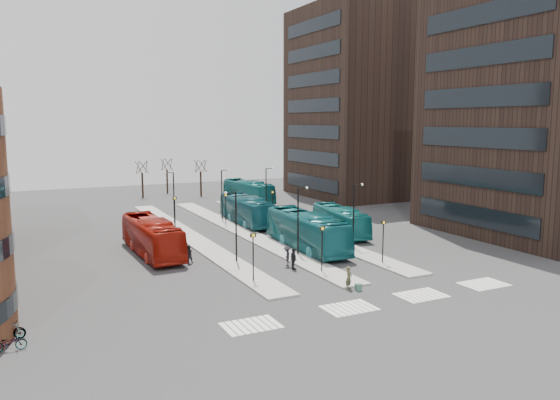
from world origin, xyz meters
name	(u,v)px	position (x,y,z in m)	size (l,w,h in m)	color
ground	(400,326)	(0.00, 0.00, 0.00)	(160.00, 160.00, 0.00)	#2C2C2E
island_left	(189,236)	(-4.00, 30.00, 0.07)	(2.50, 45.00, 0.15)	gray
island_mid	(242,231)	(2.00, 30.00, 0.07)	(2.50, 45.00, 0.15)	gray
island_right	(290,227)	(8.00, 30.00, 0.07)	(2.50, 45.00, 0.15)	gray
suitcase	(358,287)	(1.59, 6.78, 0.26)	(0.42, 0.33, 0.53)	navy
red_bus	(152,237)	(-9.26, 24.12, 1.68)	(2.83, 12.08, 3.36)	#9C170C
teal_bus_a	(306,231)	(4.53, 19.90, 1.78)	(2.99, 12.77, 3.56)	#145E66
teal_bus_b	(246,210)	(4.33, 34.39, 1.66)	(2.79, 11.94, 3.33)	#124E5A
teal_bus_c	(340,220)	(11.18, 24.40, 1.49)	(2.50, 10.67, 2.97)	#15686A
teal_bus_d	(248,191)	(11.37, 50.48, 1.64)	(2.76, 11.80, 3.29)	#135F62
traveller	(349,278)	(1.16, 7.39, 0.85)	(0.62, 0.41, 1.71)	#46452A
commuter_a	(189,254)	(-7.18, 19.59, 0.79)	(0.77, 0.60, 1.58)	black
commuter_b	(294,259)	(0.00, 13.86, 0.92)	(1.07, 0.45, 1.83)	black
commuter_c	(287,256)	(0.03, 15.12, 0.85)	(1.10, 0.63, 1.71)	black
bicycle_near	(9,343)	(-21.00, 6.25, 0.46)	(0.61, 1.74, 0.91)	gray
bicycle_mid	(9,330)	(-21.00, 7.98, 0.53)	(0.50, 1.76, 1.06)	gray
bicycle_far	(9,332)	(-21.00, 7.98, 0.42)	(0.56, 1.60, 0.84)	gray
crosswalk_stripes	(384,302)	(1.75, 4.00, 0.01)	(22.35, 2.40, 0.01)	silver
tower_near	(548,94)	(31.98, 16.00, 15.00)	(20.12, 20.00, 30.00)	black
tower_far	(365,103)	(31.98, 50.00, 15.00)	(20.12, 20.00, 30.00)	black
sign_poles	(265,221)	(1.60, 23.00, 2.41)	(12.45, 22.12, 3.65)	black
lamp_posts	(254,202)	(2.64, 28.00, 3.58)	(14.04, 20.24, 6.12)	black
bare_trees	(170,179)	(2.67, 62.67, 2.72)	(10.97, 8.14, 5.90)	black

